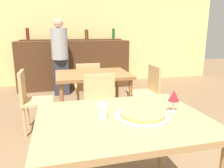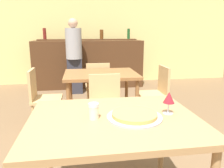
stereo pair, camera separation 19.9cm
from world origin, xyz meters
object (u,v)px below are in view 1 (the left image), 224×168
(chair_far_side_left, at_px, (32,97))
(chair_far_side_right, at_px, (147,89))
(cheese_shaker, at_px, (103,111))
(person_standing, at_px, (60,55))
(wine_glass, at_px, (174,96))
(pizza_tray, at_px, (142,115))
(chair_far_side_front, at_px, (101,105))
(chair_far_side_back, at_px, (88,84))

(chair_far_side_left, bearing_deg, chair_far_side_right, -90.00)
(cheese_shaker, distance_m, person_standing, 3.39)
(cheese_shaker, relative_size, person_standing, 0.07)
(cheese_shaker, distance_m, wine_glass, 0.53)
(pizza_tray, bearing_deg, chair_far_side_left, 118.26)
(chair_far_side_front, relative_size, wine_glass, 5.30)
(chair_far_side_front, xyz_separation_m, chair_far_side_back, (-0.00, 1.12, 0.00))
(chair_far_side_front, bearing_deg, wine_glass, -73.26)
(chair_far_side_back, relative_size, chair_far_side_right, 1.00)
(chair_far_side_front, height_order, person_standing, person_standing)
(chair_far_side_left, relative_size, pizza_tray, 2.26)
(pizza_tray, bearing_deg, chair_far_side_front, 93.28)
(chair_far_side_right, bearing_deg, pizza_tray, -24.77)
(chair_far_side_front, xyz_separation_m, wine_glass, (0.32, -1.06, 0.40))
(pizza_tray, height_order, cheese_shaker, cheese_shaker)
(pizza_tray, xyz_separation_m, person_standing, (-0.47, 3.41, 0.08))
(cheese_shaker, height_order, wine_glass, wine_glass)
(chair_far_side_right, distance_m, pizza_tray, 1.86)
(chair_far_side_front, distance_m, chair_far_side_right, 1.01)
(chair_far_side_right, xyz_separation_m, pizza_tray, (-0.77, -1.67, 0.30))
(cheese_shaker, bearing_deg, chair_far_side_right, 57.59)
(chair_far_side_left, bearing_deg, wine_glass, -144.62)
(chair_far_side_left, height_order, wine_glass, wine_glass)
(chair_far_side_front, height_order, cheese_shaker, cheese_shaker)
(person_standing, bearing_deg, chair_far_side_front, -80.11)
(cheese_shaker, xyz_separation_m, wine_glass, (0.53, 0.02, 0.06))
(chair_far_side_left, bearing_deg, chair_far_side_front, -123.93)
(person_standing, bearing_deg, pizza_tray, -82.24)
(pizza_tray, distance_m, cheese_shaker, 0.28)
(chair_far_side_left, height_order, person_standing, person_standing)
(chair_far_side_left, height_order, chair_far_side_right, same)
(person_standing, bearing_deg, wine_glass, -77.90)
(chair_far_side_front, relative_size, chair_far_side_right, 1.00)
(chair_far_side_front, xyz_separation_m, chair_far_side_left, (-0.83, 0.56, 0.00))
(chair_far_side_back, relative_size, chair_far_side_left, 1.00)
(chair_far_side_front, height_order, chair_far_side_right, same)
(chair_far_side_back, xyz_separation_m, wine_glass, (0.32, -2.19, 0.40))
(chair_far_side_back, distance_m, chair_far_side_left, 1.01)
(chair_far_side_front, relative_size, chair_far_side_left, 1.00)
(chair_far_side_back, distance_m, wine_glass, 2.25)
(chair_far_side_right, height_order, person_standing, person_standing)
(chair_far_side_right, xyz_separation_m, person_standing, (-1.24, 1.74, 0.38))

